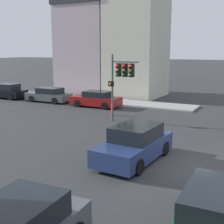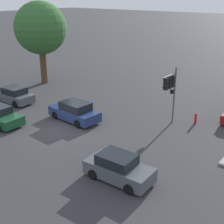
{
  "view_description": "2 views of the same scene",
  "coord_description": "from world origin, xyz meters",
  "px_view_note": "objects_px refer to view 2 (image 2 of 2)",
  "views": [
    {
      "loc": [
        -12.85,
        -3.07,
        4.94
      ],
      "look_at": [
        1.33,
        4.44,
        1.72
      ],
      "focal_mm": 50.0,
      "sensor_mm": 36.0,
      "label": 1
    },
    {
      "loc": [
        17.03,
        -14.72,
        10.03
      ],
      "look_at": [
        2.71,
        3.37,
        1.16
      ],
      "focal_mm": 50.0,
      "sensor_mm": 36.0,
      "label": 2
    }
  ],
  "objects_px": {
    "street_tree": "(41,28)",
    "crossing_car_1": "(119,168)",
    "crossing_car_3": "(14,95)",
    "fire_hydrant": "(196,118)",
    "traffic_signal": "(170,86)",
    "crossing_car_0": "(75,112)"
  },
  "relations": [
    {
      "from": "crossing_car_0",
      "to": "crossing_car_3",
      "type": "xyz_separation_m",
      "value": [
        -7.79,
        -0.43,
        -0.03
      ]
    },
    {
      "from": "crossing_car_0",
      "to": "crossing_car_3",
      "type": "relative_size",
      "value": 1.11
    },
    {
      "from": "street_tree",
      "to": "crossing_car_3",
      "type": "bearing_deg",
      "value": -63.48
    },
    {
      "from": "crossing_car_0",
      "to": "crossing_car_1",
      "type": "bearing_deg",
      "value": 153.07
    },
    {
      "from": "traffic_signal",
      "to": "crossing_car_3",
      "type": "xyz_separation_m",
      "value": [
        -14.38,
        -4.37,
        -2.57
      ]
    },
    {
      "from": "street_tree",
      "to": "fire_hydrant",
      "type": "relative_size",
      "value": 10.06
    },
    {
      "from": "street_tree",
      "to": "crossing_car_0",
      "type": "relative_size",
      "value": 2.0
    },
    {
      "from": "crossing_car_1",
      "to": "crossing_car_3",
      "type": "height_order",
      "value": "crossing_car_3"
    },
    {
      "from": "street_tree",
      "to": "traffic_signal",
      "type": "bearing_deg",
      "value": -6.96
    },
    {
      "from": "street_tree",
      "to": "fire_hydrant",
      "type": "xyz_separation_m",
      "value": [
        19.31,
        -0.58,
        -5.79
      ]
    },
    {
      "from": "crossing_car_1",
      "to": "crossing_car_3",
      "type": "distance_m",
      "value": 16.62
    },
    {
      "from": "street_tree",
      "to": "crossing_car_1",
      "type": "height_order",
      "value": "street_tree"
    },
    {
      "from": "crossing_car_0",
      "to": "crossing_car_1",
      "type": "distance_m",
      "value": 9.53
    },
    {
      "from": "street_tree",
      "to": "crossing_car_0",
      "type": "distance_m",
      "value": 13.77
    },
    {
      "from": "traffic_signal",
      "to": "crossing_car_0",
      "type": "bearing_deg",
      "value": 31.43
    },
    {
      "from": "crossing_car_3",
      "to": "crossing_car_1",
      "type": "bearing_deg",
      "value": 161.95
    },
    {
      "from": "traffic_signal",
      "to": "fire_hydrant",
      "type": "relative_size",
      "value": 5.05
    },
    {
      "from": "traffic_signal",
      "to": "crossing_car_1",
      "type": "distance_m",
      "value": 9.25
    },
    {
      "from": "crossing_car_1",
      "to": "crossing_car_0",
      "type": "bearing_deg",
      "value": 147.44
    },
    {
      "from": "traffic_signal",
      "to": "crossing_car_1",
      "type": "relative_size",
      "value": 1.15
    },
    {
      "from": "traffic_signal",
      "to": "crossing_car_3",
      "type": "bearing_deg",
      "value": 17.45
    },
    {
      "from": "crossing_car_3",
      "to": "crossing_car_0",
      "type": "bearing_deg",
      "value": -179.67
    }
  ]
}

